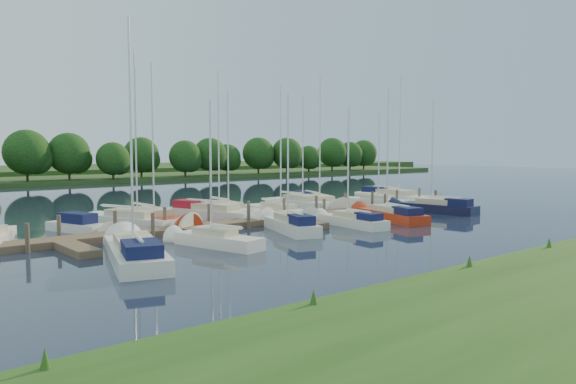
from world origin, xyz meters
TOP-DOWN VIEW (x-y plane):
  - ground at (0.00, 0.00)m, footprint 260.00×260.00m
  - dock at (0.00, 7.31)m, footprint 40.00×6.00m
  - mooring_pilings at (0.00, 8.43)m, footprint 38.24×2.84m
  - far_shore at (0.00, 75.00)m, footprint 180.00×30.00m
  - treeline at (-1.58, 62.31)m, footprint 145.43×9.55m
  - motorboat at (-13.24, 12.39)m, footprint 2.97×5.48m
  - sailboat_n_2 at (-9.33, 12.47)m, footprint 5.26×10.00m
  - sailboat_n_3 at (-7.94, 12.56)m, footprint 2.64×9.50m
  - sailboat_n_4 at (-2.80, 12.35)m, footprint 4.57×9.30m
  - sailboat_n_5 at (-1.07, 13.21)m, footprint 2.54×8.17m
  - sailboat_n_6 at (2.39, 10.73)m, footprint 2.95×8.73m
  - sailboat_n_7 at (7.72, 14.18)m, footprint 2.37×8.31m
  - sailboat_n_8 at (9.69, 13.97)m, footprint 5.15×10.00m
  - sailboat_n_9 at (15.00, 11.40)m, footprint 3.29×7.19m
  - sailboat_n_10 at (19.35, 12.58)m, footprint 3.23×10.62m
  - sailboat_s_0 at (-14.48, 1.26)m, footprint 4.72×9.76m
  - sailboat_s_1 at (-9.36, 2.00)m, footprint 2.82×6.64m
  - sailboat_s_2 at (-2.48, 3.54)m, footprint 3.62×7.28m
  - sailboat_s_3 at (2.53, 2.79)m, footprint 2.24×6.92m
  - sailboat_s_4 at (7.20, 3.15)m, footprint 3.74×8.21m
  - sailboat_s_5 at (14.22, 3.96)m, footprint 2.76×7.92m

SIDE VIEW (x-z plane):
  - ground at x=0.00m, z-range 0.00..0.00m
  - dock at x=0.00m, z-range 0.00..0.40m
  - sailboat_n_9 at x=15.00m, z-range -4.31..4.85m
  - sailboat_n_6 at x=2.39m, z-range -5.20..5.74m
  - sailboat_n_2 at x=-9.33m, z-range -6.08..6.64m
  - sailboat_s_1 at x=-9.36m, z-range -4.02..4.58m
  - sailboat_n_3 at x=-7.94m, z-range -5.75..6.31m
  - sailboat_n_7 at x=7.72m, z-range -5.05..5.62m
  - sailboat_n_5 at x=-1.07m, z-range -4.97..5.54m
  - far_shore at x=0.00m, z-range 0.00..0.60m
  - sailboat_s_3 at x=2.53m, z-range -4.11..4.75m
  - sailboat_n_8 at x=9.69m, z-range -6.00..6.65m
  - sailboat_s_4 at x=7.20m, z-range -4.90..5.55m
  - sailboat_s_0 at x=-14.48m, z-range -5.84..6.51m
  - motorboat at x=-13.24m, z-range -0.45..1.12m
  - sailboat_n_10 at x=19.35m, z-range -6.33..7.01m
  - sailboat_s_5 at x=14.22m, z-range -4.75..5.43m
  - sailboat_n_4 at x=-2.80m, z-range -5.61..6.29m
  - sailboat_s_2 at x=-2.48m, z-range -4.43..5.11m
  - mooring_pilings at x=0.00m, z-range -0.40..1.60m
  - treeline at x=-1.58m, z-range 0.06..7.89m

